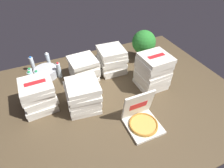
# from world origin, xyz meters

# --- Properties ---
(ground_plane) EXTENTS (3.20, 2.40, 0.02)m
(ground_plane) POSITION_xyz_m (0.00, 0.00, -0.01)
(ground_plane) COLOR #4C3D28
(open_pizza_box) EXTENTS (0.35, 0.36, 0.38)m
(open_pizza_box) POSITION_xyz_m (0.12, -0.50, 0.08)
(open_pizza_box) COLOR silver
(open_pizza_box) RESTS_ON ground_plane
(pizza_stack_center_far) EXTENTS (0.39, 0.39, 0.36)m
(pizza_stack_center_far) POSITION_xyz_m (-0.84, 0.22, 0.18)
(pizza_stack_center_far) COLOR silver
(pizza_stack_center_far) RESTS_ON ground_plane
(pizza_stack_left_mid) EXTENTS (0.40, 0.39, 0.36)m
(pizza_stack_left_mid) POSITION_xyz_m (0.23, 0.55, 0.18)
(pizza_stack_left_mid) COLOR silver
(pizza_stack_left_mid) RESTS_ON ground_plane
(pizza_stack_right_far) EXTENTS (0.38, 0.38, 0.47)m
(pizza_stack_right_far) POSITION_xyz_m (0.58, 0.02, 0.23)
(pizza_stack_right_far) COLOR silver
(pizza_stack_right_far) RESTS_ON ground_plane
(pizza_stack_right_mid) EXTENTS (0.38, 0.39, 0.31)m
(pizza_stack_right_mid) POSITION_xyz_m (-0.19, 0.55, 0.15)
(pizza_stack_right_mid) COLOR silver
(pizza_stack_right_mid) RESTS_ON ground_plane
(pizza_stack_left_near) EXTENTS (0.41, 0.41, 0.36)m
(pizza_stack_left_near) POSITION_xyz_m (-0.37, -0.00, 0.18)
(pizza_stack_left_near) COLOR silver
(pizza_stack_left_near) RESTS_ON ground_plane
(ice_bucket) EXTENTS (0.32, 0.32, 0.12)m
(ice_bucket) POSITION_xyz_m (-0.68, 0.80, 0.06)
(ice_bucket) COLOR #B7BABF
(ice_bucket) RESTS_ON ground_plane
(water_bottle_0) EXTENTS (0.06, 0.06, 0.24)m
(water_bottle_0) POSITION_xyz_m (-0.51, 0.70, 0.12)
(water_bottle_0) COLOR silver
(water_bottle_0) RESTS_ON ground_plane
(water_bottle_1) EXTENTS (0.06, 0.06, 0.24)m
(water_bottle_1) POSITION_xyz_m (-0.89, 0.64, 0.12)
(water_bottle_1) COLOR silver
(water_bottle_1) RESTS_ON ground_plane
(water_bottle_2) EXTENTS (0.06, 0.06, 0.24)m
(water_bottle_2) POSITION_xyz_m (-0.60, 1.02, 0.12)
(water_bottle_2) COLOR silver
(water_bottle_2) RESTS_ON ground_plane
(water_bottle_3) EXTENTS (0.06, 0.06, 0.24)m
(water_bottle_3) POSITION_xyz_m (-0.83, 1.00, 0.12)
(water_bottle_3) COLOR white
(water_bottle_3) RESTS_ON ground_plane
(water_bottle_4) EXTENTS (0.06, 0.06, 0.24)m
(water_bottle_4) POSITION_xyz_m (-0.80, 0.62, 0.12)
(water_bottle_4) COLOR silver
(water_bottle_4) RESTS_ON ground_plane
(water_bottle_5) EXTENTS (0.06, 0.06, 0.24)m
(water_bottle_5) POSITION_xyz_m (-0.87, 0.72, 0.12)
(water_bottle_5) COLOR white
(water_bottle_5) RESTS_ON ground_plane
(potted_plant) EXTENTS (0.36, 0.36, 0.49)m
(potted_plant) POSITION_xyz_m (0.80, 0.62, 0.28)
(potted_plant) COLOR #513323
(potted_plant) RESTS_ON ground_plane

